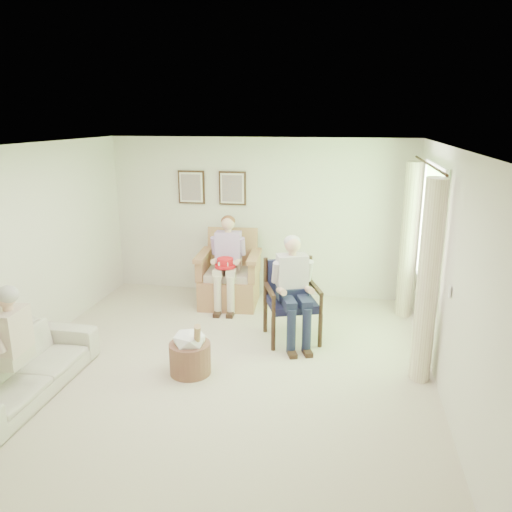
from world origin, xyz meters
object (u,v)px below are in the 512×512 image
wood_armchair (293,297)px  person_dark (292,282)px  hatbox (190,351)px  wicker_armchair (230,281)px  sofa (21,369)px  person_wicker (227,255)px  red_hat (225,263)px  person_sofa (6,340)px

wood_armchair → person_dark: bearing=-109.7°
hatbox → wicker_armchair: bearing=91.9°
sofa → person_wicker: 3.38m
person_dark → red_hat: 1.44m
person_sofa → hatbox: person_sofa is taller
sofa → person_sofa: 0.44m
wood_armchair → wicker_armchair: bearing=116.6°
person_sofa → red_hat: 3.31m
wood_armchair → person_wicker: 1.49m
person_wicker → person_sofa: 3.48m
red_hat → person_dark: bearing=-39.0°
wood_armchair → red_hat: bearing=127.1°
hatbox → sofa: bearing=-154.9°
sofa → person_sofa: person_sofa is taller
person_sofa → red_hat: size_ratio=3.99×
wicker_armchair → red_hat: wicker_armchair is taller
red_hat → person_wicker: bearing=95.1°
wood_armchair → person_wicker: person_wicker is taller
person_wicker → red_hat: (0.02, -0.20, -0.07)m
red_hat → hatbox: red_hat is taller
wood_armchair → hatbox: (-1.06, -1.24, -0.30)m
person_wicker → wicker_armchair: bearing=86.1°
person_sofa → person_dark: bearing=122.2°
wood_armchair → person_dark: person_dark is taller
wicker_armchair → person_sofa: (-1.57, -3.25, 0.33)m
person_dark → wicker_armchair: bearing=112.4°
wood_armchair → sofa: size_ratio=0.52×
person_wicker → person_sofa: bearing=-120.9°
wicker_armchair → red_hat: (0.02, -0.35, 0.40)m
wicker_armchair → person_wicker: 0.49m
person_dark → person_sofa: person_dark is taller
person_wicker → hatbox: (0.08, -2.17, -0.57)m
wicker_armchair → wood_armchair: size_ratio=1.13×
person_sofa → sofa: bearing=175.9°
wood_armchair → sofa: 3.38m
sofa → hatbox: bearing=-64.9°
sofa → wicker_armchair: bearing=-27.0°
sofa → person_dark: person_dark is taller
sofa → red_hat: 3.20m
wicker_armchair → wood_armchair: (1.14, -1.09, 0.20)m
sofa → hatbox: 1.82m
red_hat → sofa: bearing=-120.2°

